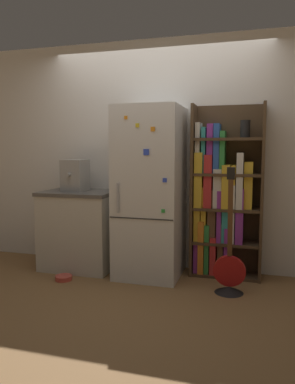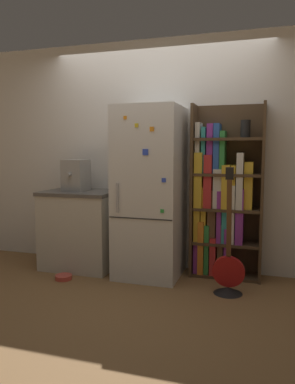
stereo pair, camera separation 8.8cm
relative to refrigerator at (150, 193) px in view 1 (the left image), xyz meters
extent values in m
plane|color=olive|center=(0.00, -0.11, -0.91)|extent=(16.00, 16.00, 0.00)
cube|color=white|center=(0.00, 0.36, 0.39)|extent=(8.00, 0.05, 2.60)
cube|color=white|center=(0.00, 0.00, 0.00)|extent=(0.67, 0.68, 1.81)
cube|color=#333333|center=(0.00, -0.34, -0.22)|extent=(0.66, 0.01, 0.01)
cube|color=#B2B2B7|center=(-0.24, -0.35, -0.02)|extent=(0.02, 0.02, 0.30)
cube|color=blue|center=(0.06, -0.34, 0.43)|extent=(0.06, 0.02, 0.06)
cube|color=blue|center=(0.24, -0.34, 0.16)|extent=(0.04, 0.01, 0.04)
cube|color=orange|center=(-0.15, -0.34, 0.77)|extent=(0.03, 0.01, 0.03)
cube|color=yellow|center=(-0.03, -0.34, 0.69)|extent=(0.04, 0.01, 0.04)
cube|color=orange|center=(0.12, -0.34, 0.65)|extent=(0.04, 0.02, 0.04)
cube|color=green|center=(0.23, -0.34, -0.14)|extent=(0.04, 0.01, 0.03)
cube|color=#4C3823|center=(0.44, 0.18, 0.01)|extent=(0.03, 0.31, 1.84)
cube|color=#4C3823|center=(1.15, 0.18, 0.01)|extent=(0.03, 0.31, 1.84)
cube|color=#4C3823|center=(0.80, 0.32, 0.01)|extent=(0.75, 0.03, 1.84)
cube|color=#4C3823|center=(0.80, 0.18, -0.89)|extent=(0.69, 0.28, 0.03)
cube|color=#4C3823|center=(0.80, 0.18, -0.54)|extent=(0.69, 0.28, 0.03)
cube|color=#4C3823|center=(0.80, 0.18, -0.17)|extent=(0.69, 0.28, 0.03)
cube|color=#4C3823|center=(0.80, 0.18, 0.20)|extent=(0.69, 0.28, 0.03)
cube|color=#4C3823|center=(0.80, 0.18, 0.56)|extent=(0.69, 0.28, 0.03)
cube|color=purple|center=(0.49, 0.18, -0.65)|extent=(0.04, 0.20, 0.46)
cube|color=orange|center=(0.54, 0.17, -0.59)|extent=(0.06, 0.25, 0.57)
cube|color=#338C3F|center=(0.60, 0.18, -0.61)|extent=(0.05, 0.23, 0.53)
cube|color=red|center=(0.67, 0.18, -0.68)|extent=(0.06, 0.27, 0.40)
cube|color=brown|center=(0.75, 0.19, -0.60)|extent=(0.06, 0.23, 0.55)
cube|color=purple|center=(0.82, 0.19, -0.62)|extent=(0.06, 0.25, 0.51)
cube|color=gold|center=(0.50, 0.19, -0.24)|extent=(0.06, 0.25, 0.57)
cube|color=gold|center=(0.56, 0.19, -0.23)|extent=(0.05, 0.22, 0.59)
cube|color=brown|center=(0.65, 0.19, -0.25)|extent=(0.09, 0.20, 0.55)
cube|color=purple|center=(0.73, 0.17, -0.25)|extent=(0.04, 0.21, 0.55)
cube|color=teal|center=(0.79, 0.18, -0.32)|extent=(0.06, 0.22, 0.41)
cube|color=silver|center=(0.86, 0.18, -0.22)|extent=(0.05, 0.23, 0.61)
cube|color=purple|center=(0.94, 0.18, -0.23)|extent=(0.08, 0.25, 0.58)
cube|color=gold|center=(0.50, 0.18, 0.14)|extent=(0.08, 0.26, 0.58)
cube|color=red|center=(0.60, 0.19, 0.12)|extent=(0.08, 0.26, 0.56)
cube|color=silver|center=(0.70, 0.19, 0.05)|extent=(0.08, 0.23, 0.41)
cube|color=gold|center=(0.79, 0.18, 0.07)|extent=(0.08, 0.26, 0.46)
cube|color=gold|center=(0.86, 0.19, 0.07)|extent=(0.04, 0.22, 0.45)
cube|color=silver|center=(0.93, 0.18, 0.13)|extent=(0.07, 0.25, 0.58)
cube|color=gold|center=(1.01, 0.18, 0.09)|extent=(0.09, 0.20, 0.49)
cube|color=silver|center=(0.49, 0.19, 0.48)|extent=(0.05, 0.22, 0.53)
cube|color=teal|center=(0.55, 0.19, 0.45)|extent=(0.04, 0.21, 0.48)
cube|color=purple|center=(0.62, 0.19, 0.47)|extent=(0.06, 0.21, 0.51)
cube|color=#2D59B2|center=(0.68, 0.18, 0.47)|extent=(0.06, 0.21, 0.52)
cube|color=#338C3F|center=(0.74, 0.19, 0.43)|extent=(0.05, 0.22, 0.44)
cylinder|color=black|center=(0.97, 0.18, 0.67)|extent=(0.10, 0.10, 0.18)
cube|color=beige|center=(-0.85, 0.03, -0.48)|extent=(0.80, 0.62, 0.85)
cube|color=#5B5651|center=(-0.85, 0.03, -0.03)|extent=(0.82, 0.64, 0.04)
cube|color=#A5A39E|center=(-0.90, 0.03, 0.17)|extent=(0.24, 0.28, 0.36)
cylinder|color=#A5A39E|center=(-0.90, -0.14, 0.18)|extent=(0.04, 0.06, 0.04)
cone|color=black|center=(0.87, -0.30, -0.88)|extent=(0.28, 0.28, 0.06)
cylinder|color=#B21919|center=(0.87, -0.30, -0.69)|extent=(0.31, 0.09, 0.31)
cube|color=brown|center=(0.87, -0.38, -0.17)|extent=(0.04, 0.12, 0.73)
cube|color=black|center=(0.87, -0.44, 0.25)|extent=(0.07, 0.04, 0.11)
cylinder|color=#D84C3F|center=(-0.82, -0.43, -0.88)|extent=(0.17, 0.17, 0.05)
torus|color=#D84C3F|center=(-0.82, -0.43, -0.86)|extent=(0.18, 0.18, 0.01)
camera|label=1|loc=(1.08, -3.84, 0.45)|focal=35.00mm
camera|label=2|loc=(1.16, -3.82, 0.45)|focal=35.00mm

